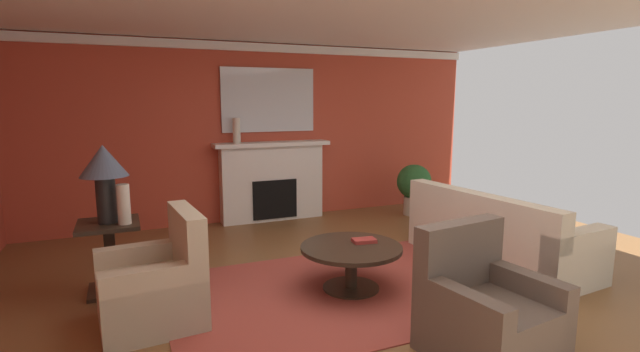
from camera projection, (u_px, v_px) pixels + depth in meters
ground_plane at (357, 299)px, 4.40m from camera, size 8.93×8.93×0.00m
wall_fireplace at (258, 133)px, 7.23m from camera, size 7.47×0.12×2.72m
ceiling_panel at (346, 1)px, 4.23m from camera, size 7.47×7.21×0.06m
crown_moulding at (258, 47)px, 6.95m from camera, size 7.47×0.08×0.12m
area_rug at (351, 289)px, 4.61m from camera, size 3.53×2.23×0.01m
fireplace at (272, 183)px, 7.23m from camera, size 1.80×0.35×1.23m
mantel_mirror at (269, 100)px, 7.13m from camera, size 1.47×0.04×0.97m
sofa at (496, 238)px, 5.32m from camera, size 1.09×2.17×0.85m
armchair_near_window at (156, 288)px, 3.89m from camera, size 0.87×0.87×0.95m
armchair_facing_fireplace at (486, 316)px, 3.38m from camera, size 0.90×0.90×0.95m
coffee_table at (351, 257)px, 4.56m from camera, size 1.00×1.00×0.45m
side_table at (110, 252)px, 4.50m from camera, size 0.56×0.56×0.70m
table_lamp at (104, 169)px, 4.37m from camera, size 0.44×0.44×0.75m
vase_mantel_left at (237, 131)px, 6.84m from camera, size 0.11×0.11×0.38m
vase_on_side_table at (124, 204)px, 4.37m from camera, size 0.12×0.12×0.38m
book_red_cover at (364, 241)px, 4.66m from camera, size 0.25×0.18×0.04m
potted_plant at (414, 185)px, 7.56m from camera, size 0.56×0.56×0.83m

